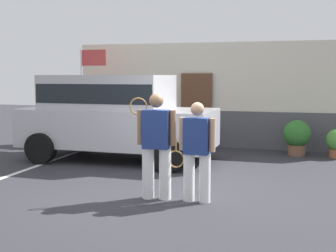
{
  "coord_description": "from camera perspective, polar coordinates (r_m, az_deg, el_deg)",
  "views": [
    {
      "loc": [
        2.11,
        -7.24,
        2.04
      ],
      "look_at": [
        -0.28,
        1.2,
        1.05
      ],
      "focal_mm": 47.98,
      "sensor_mm": 36.0,
      "label": 1
    }
  ],
  "objects": [
    {
      "name": "ground_plane",
      "position": [
        7.81,
        -0.43,
        -8.7
      ],
      "size": [
        40.0,
        40.0,
        0.0
      ],
      "primitive_type": "plane",
      "color": "#2D2D33"
    },
    {
      "name": "tennis_player_woman",
      "position": [
        7.23,
        3.66,
        -3.15
      ],
      "size": [
        0.86,
        0.28,
        1.62
      ],
      "rotation": [
        0.0,
        0.0,
        3.06
      ],
      "color": "white",
      "rests_on": "ground_plane"
    },
    {
      "name": "potted_plant_by_porch",
      "position": [
        11.94,
        16.08,
        -1.21
      ],
      "size": [
        0.69,
        0.69,
        0.91
      ],
      "color": "brown",
      "rests_on": "ground_plane"
    },
    {
      "name": "tennis_player_man",
      "position": [
        7.37,
        -1.5,
        -2.33
      ],
      "size": [
        0.79,
        0.3,
        1.75
      ],
      "rotation": [
        0.0,
        0.0,
        3.22
      ],
      "color": "white",
      "rests_on": "ground_plane"
    },
    {
      "name": "flag_pole",
      "position": [
        13.19,
        -10.16,
        6.01
      ],
      "size": [
        0.8,
        0.05,
        2.82
      ],
      "color": "silver",
      "rests_on": "ground_plane"
    },
    {
      "name": "house_frontage",
      "position": [
        12.97,
        6.42,
        3.54
      ],
      "size": [
        8.42,
        0.4,
        2.97
      ],
      "color": "beige",
      "rests_on": "ground_plane"
    },
    {
      "name": "parked_suv",
      "position": [
        10.87,
        -6.86,
        1.67
      ],
      "size": [
        4.64,
        2.25,
        2.05
      ],
      "rotation": [
        0.0,
        0.0,
        -0.02
      ],
      "color": "#B7B7BC",
      "rests_on": "ground_plane"
    },
    {
      "name": "parking_stripe_0",
      "position": [
        10.57,
        -16.48,
        -4.94
      ],
      "size": [
        0.12,
        4.4,
        0.01
      ],
      "primitive_type": "cube",
      "color": "silver",
      "rests_on": "ground_plane"
    }
  ]
}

